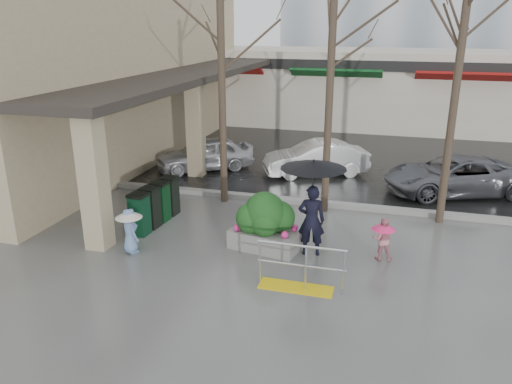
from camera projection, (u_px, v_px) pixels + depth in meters
The scene contains 20 objects.
ground at pixel (253, 257), 12.15m from camera, with size 120.00×120.00×0.00m, color #51514F.
street_asphalt at pixel (348, 111), 32.19m from camera, with size 120.00×36.00×0.01m, color black.
curb at pixel (288, 200), 15.77m from camera, with size 120.00×0.30×0.15m, color gray.
near_building at pixel (97, 59), 20.46m from camera, with size 6.00×18.00×8.00m, color tan.
canopy_slab at pixel (192, 70), 19.50m from camera, with size 2.80×18.00×0.25m, color #2D2823.
pillar_front at pixel (94, 181), 12.13m from camera, with size 0.55×0.55×3.50m, color tan.
pillar_back at pixel (196, 129), 18.05m from camera, with size 0.55×0.55×3.50m, color tan.
storefront_row at pixel (379, 88), 27.35m from camera, with size 34.00×6.74×4.00m.
handrail at pixel (299, 273), 10.59m from camera, with size 1.90×0.50×1.03m.
tree_west at pixel (221, 34), 14.30m from camera, with size 3.20×3.20×6.80m.
tree_midwest at pixel (333, 29), 13.43m from camera, with size 3.20×3.20×7.00m.
tree_mideast at pixel (461, 45), 12.70m from camera, with size 3.20×3.20×6.50m.
woman at pixel (312, 195), 11.81m from camera, with size 1.56×1.56×2.42m.
child_pink at pixel (383, 236), 11.85m from camera, with size 0.57×0.57×1.05m.
child_blue at pixel (130, 227), 12.17m from camera, with size 0.67×0.67×1.15m.
planter at pixel (265, 222), 12.38m from camera, with size 1.84×1.15×1.49m.
news_boxes at pixel (155, 204), 13.97m from camera, with size 0.63×2.09×1.15m.
car_a at pixel (205, 154), 19.11m from camera, with size 1.49×3.70×1.26m, color #BABABF.
car_b at pixel (316, 158), 18.49m from camera, with size 1.33×3.82×1.26m, color white.
car_c at pixel (454, 175), 16.43m from camera, with size 2.09×4.53×1.26m, color slate.
Camera 1 is at (3.05, -10.56, 5.42)m, focal length 35.00 mm.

